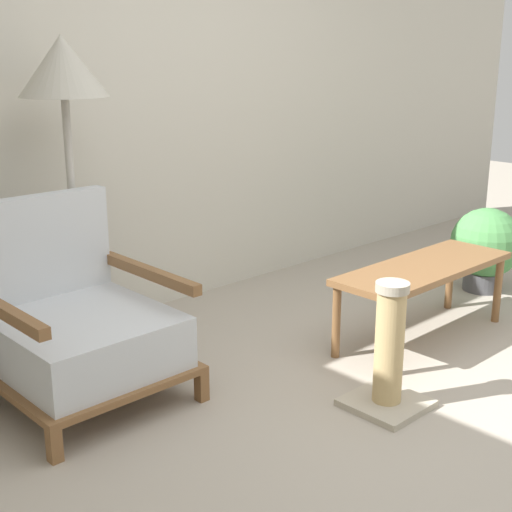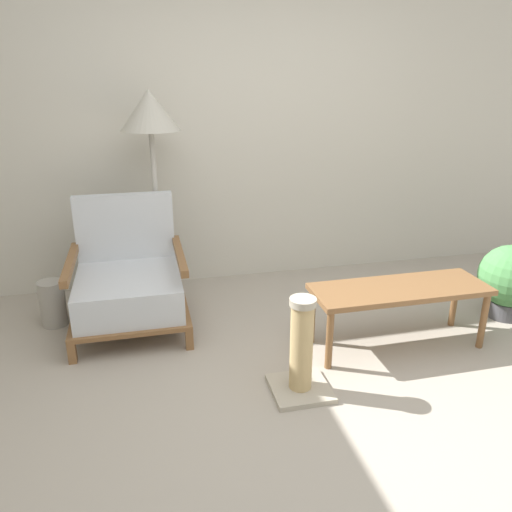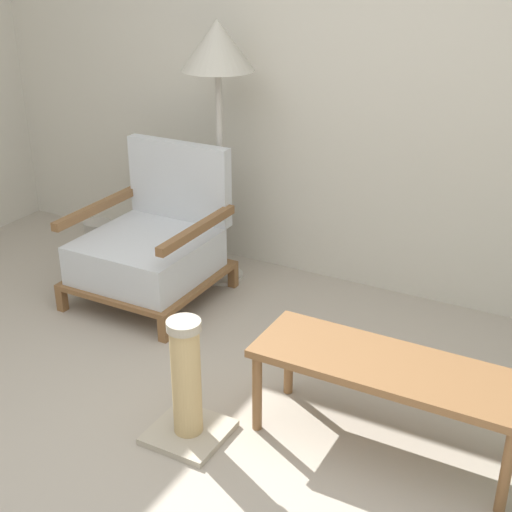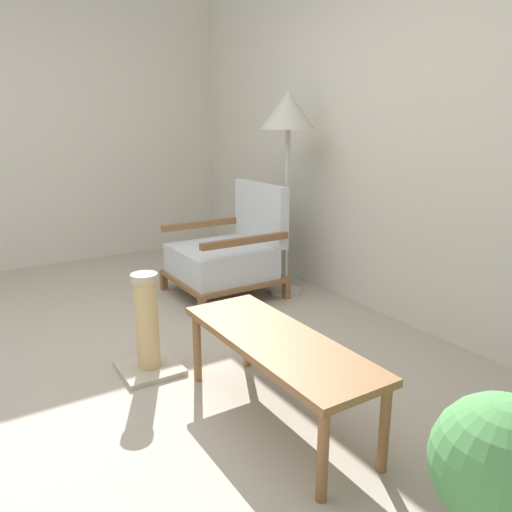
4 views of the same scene
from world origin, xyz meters
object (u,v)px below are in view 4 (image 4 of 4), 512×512
Objects in this scene: potted_plant at (501,470)px; scratching_post at (147,333)px; floor_lamp at (288,120)px; vase at (213,257)px; armchair at (228,254)px; coffee_table at (277,348)px.

scratching_post reaches higher than potted_plant.
vase is at bearing -161.00° from floor_lamp.
armchair is 2.68× the size of vase.
coffee_table is at bearing -21.88° from armchair.
floor_lamp is (0.24, 0.41, 1.04)m from armchair.
scratching_post is (0.68, -1.43, -1.14)m from floor_lamp.
potted_plant is at bearing 16.81° from scratching_post.
scratching_post reaches higher than vase.
coffee_table is at bearing -36.72° from floor_lamp.
floor_lamp is 1.40× the size of coffee_table.
armchair is at bearing 158.12° from coffee_table.
vase is 0.57× the size of scratching_post.
potted_plant is at bearing -20.13° from floor_lamp.
potted_plant is at bearing 10.78° from coffee_table.
coffee_table is 0.86m from scratching_post.
scratching_post is (0.92, -1.03, -0.10)m from armchair.
armchair is 1.62× the size of potted_plant.
vase is (-0.78, -0.27, -1.21)m from floor_lamp.
coffee_table is 2.08× the size of potted_plant.
floor_lamp is 2.82m from potted_plant.
scratching_post reaches higher than coffee_table.
floor_lamp is at bearing 115.40° from scratching_post.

